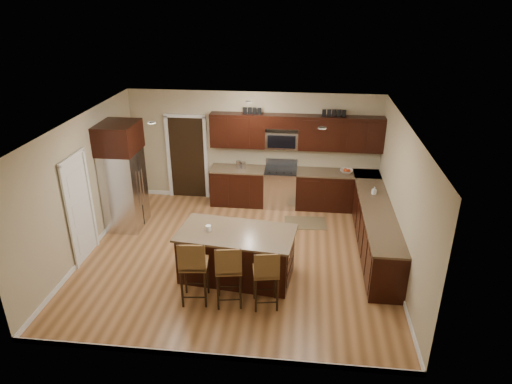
# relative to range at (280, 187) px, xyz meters

# --- Properties ---
(floor) EXTENTS (6.00, 6.00, 0.00)m
(floor) POSITION_rel_range_xyz_m (-0.68, -2.45, -0.47)
(floor) COLOR #A36E40
(floor) RESTS_ON ground
(ceiling) EXTENTS (6.00, 6.00, 0.00)m
(ceiling) POSITION_rel_range_xyz_m (-0.68, -2.45, 2.23)
(ceiling) COLOR silver
(ceiling) RESTS_ON wall_back
(wall_back) EXTENTS (6.00, 0.00, 6.00)m
(wall_back) POSITION_rel_range_xyz_m (-0.68, 0.30, 0.88)
(wall_back) COLOR tan
(wall_back) RESTS_ON floor
(wall_left) EXTENTS (0.00, 5.50, 5.50)m
(wall_left) POSITION_rel_range_xyz_m (-3.68, -2.45, 0.88)
(wall_left) COLOR tan
(wall_left) RESTS_ON floor
(wall_right) EXTENTS (0.00, 5.50, 5.50)m
(wall_right) POSITION_rel_range_xyz_m (2.32, -2.45, 0.88)
(wall_right) COLOR tan
(wall_right) RESTS_ON floor
(base_cabinets) EXTENTS (4.02, 3.96, 0.92)m
(base_cabinets) POSITION_rel_range_xyz_m (1.22, -1.01, -0.01)
(base_cabinets) COLOR black
(base_cabinets) RESTS_ON floor
(upper_cabinets) EXTENTS (4.00, 0.33, 0.80)m
(upper_cabinets) POSITION_rel_range_xyz_m (0.36, 0.13, 1.37)
(upper_cabinets) COLOR black
(upper_cabinets) RESTS_ON wall_back
(range) EXTENTS (0.76, 0.64, 1.11)m
(range) POSITION_rel_range_xyz_m (0.00, 0.00, 0.00)
(range) COLOR silver
(range) RESTS_ON floor
(microwave) EXTENTS (0.76, 0.31, 0.40)m
(microwave) POSITION_rel_range_xyz_m (0.00, 0.15, 1.15)
(microwave) COLOR silver
(microwave) RESTS_ON upper_cabinets
(doorway) EXTENTS (0.85, 0.03, 2.06)m
(doorway) POSITION_rel_range_xyz_m (-2.33, 0.28, 0.56)
(doorway) COLOR black
(doorway) RESTS_ON floor
(pantry_door) EXTENTS (0.03, 0.80, 2.04)m
(pantry_door) POSITION_rel_range_xyz_m (-3.66, -2.75, 0.55)
(pantry_door) COLOR white
(pantry_door) RESTS_ON floor
(letter_decor) EXTENTS (2.20, 0.03, 0.15)m
(letter_decor) POSITION_rel_range_xyz_m (0.22, 0.13, 1.82)
(letter_decor) COLOR black
(letter_decor) RESTS_ON upper_cabinets
(island) EXTENTS (2.17, 1.31, 0.92)m
(island) POSITION_rel_range_xyz_m (-0.60, -3.10, -0.04)
(island) COLOR black
(island) RESTS_ON floor
(stool_left) EXTENTS (0.49, 0.49, 1.19)m
(stool_left) POSITION_rel_range_xyz_m (-1.18, -3.95, 0.27)
(stool_left) COLOR brown
(stool_left) RESTS_ON floor
(stool_mid) EXTENTS (0.49, 0.49, 1.15)m
(stool_mid) POSITION_rel_range_xyz_m (-0.60, -3.95, 0.24)
(stool_mid) COLOR brown
(stool_mid) RESTS_ON floor
(stool_right) EXTENTS (0.48, 0.48, 1.10)m
(stool_right) POSITION_rel_range_xyz_m (0.01, -3.94, 0.21)
(stool_right) COLOR brown
(stool_right) RESTS_ON floor
(refrigerator) EXTENTS (0.79, 0.93, 2.35)m
(refrigerator) POSITION_rel_range_xyz_m (-3.30, -1.42, 0.74)
(refrigerator) COLOR silver
(refrigerator) RESTS_ON floor
(floor_mat) EXTENTS (0.98, 0.68, 0.01)m
(floor_mat) POSITION_rel_range_xyz_m (0.63, -0.88, -0.47)
(floor_mat) COLOR brown
(floor_mat) RESTS_ON floor
(fruit_bowl) EXTENTS (0.33, 0.33, 0.07)m
(fruit_bowl) POSITION_rel_range_xyz_m (1.54, -0.00, 0.48)
(fruit_bowl) COLOR silver
(fruit_bowl) RESTS_ON base_cabinets
(soap_bottle) EXTENTS (0.10, 0.10, 0.17)m
(soap_bottle) POSITION_rel_range_xyz_m (2.02, -1.17, 0.53)
(soap_bottle) COLOR #B2B2B2
(soap_bottle) RESTS_ON base_cabinets
(canister_tall) EXTENTS (0.12, 0.12, 0.19)m
(canister_tall) POSITION_rel_range_xyz_m (-1.00, -0.00, 0.54)
(canister_tall) COLOR silver
(canister_tall) RESTS_ON base_cabinets
(canister_short) EXTENTS (0.11, 0.11, 0.17)m
(canister_short) POSITION_rel_range_xyz_m (-0.89, -0.00, 0.53)
(canister_short) COLOR silver
(canister_short) RESTS_ON base_cabinets
(island_jar) EXTENTS (0.10, 0.10, 0.10)m
(island_jar) POSITION_rel_range_xyz_m (-1.10, -3.10, 0.50)
(island_jar) COLOR white
(island_jar) RESTS_ON island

